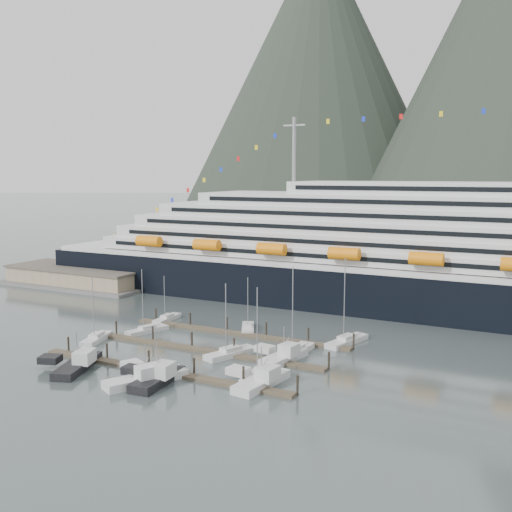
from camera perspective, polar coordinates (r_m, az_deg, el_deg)
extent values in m
plane|color=#4A5756|center=(105.92, -3.69, -9.85)|extent=(1600.00, 1600.00, 0.00)
cone|color=black|center=(746.92, 5.91, 16.51)|extent=(340.00, 340.00, 340.00)
cube|color=black|center=(146.67, 16.17, -3.54)|extent=(210.00, 28.00, 12.00)
cube|color=silver|center=(145.56, 16.27, -1.03)|extent=(205.80, 27.44, 1.50)
cube|color=silver|center=(144.34, 18.25, -0.14)|extent=(185.00, 26.00, 3.20)
cube|color=black|center=(131.57, 17.34, -0.78)|extent=(175.75, 0.20, 1.00)
cube|color=silver|center=(143.66, 19.10, 1.07)|extent=(180.00, 25.00, 3.20)
cube|color=black|center=(131.31, 18.30, 0.58)|extent=(171.00, 0.20, 1.00)
cube|color=silver|center=(143.07, 19.95, 2.30)|extent=(172.00, 24.00, 3.20)
cube|color=black|center=(131.16, 19.25, 1.94)|extent=(163.40, 0.20, 1.00)
cube|color=silver|center=(142.58, 20.80, 3.53)|extent=(160.00, 23.00, 3.20)
cube|color=black|center=(131.13, 20.21, 3.29)|extent=(152.00, 0.20, 1.00)
cube|color=silver|center=(142.19, 21.67, 4.73)|extent=(140.00, 22.00, 3.00)
cube|color=black|center=(131.21, 21.17, 4.60)|extent=(133.00, 0.20, 1.00)
cube|color=silver|center=(141.90, 22.53, 5.89)|extent=(95.00, 20.00, 3.00)
cube|color=black|center=(131.89, 22.15, 5.87)|extent=(90.25, 0.20, 1.00)
cylinder|color=gray|center=(154.55, 3.65, 10.11)|extent=(1.00, 1.00, 16.00)
cylinder|color=orange|center=(160.40, -10.16, 1.40)|extent=(7.00, 2.80, 2.80)
cylinder|color=orange|center=(150.17, -4.70, 1.07)|extent=(7.00, 2.80, 2.80)
cylinder|color=orange|center=(141.50, 1.49, 0.67)|extent=(7.00, 2.80, 2.80)
cylinder|color=orange|center=(134.69, 8.40, 0.23)|extent=(7.00, 2.80, 2.80)
cylinder|color=orange|center=(130.04, 15.91, -0.26)|extent=(7.00, 2.80, 2.80)
cube|color=#595956|center=(181.45, -16.46, -2.59)|extent=(46.00, 20.00, 1.20)
cube|color=#9E866B|center=(181.07, -16.48, -1.90)|extent=(42.00, 16.00, 5.00)
cube|color=#595147|center=(180.65, -16.52, -1.06)|extent=(43.00, 17.00, 0.60)
cube|color=#3F3528|center=(100.62, -9.17, -10.76)|extent=(48.00, 2.00, 0.50)
cylinder|color=black|center=(114.31, -17.43, -8.14)|extent=(0.36, 0.36, 3.20)
cylinder|color=black|center=(108.35, -14.00, -8.89)|extent=(0.36, 0.36, 3.20)
cylinder|color=black|center=(102.83, -10.18, -9.70)|extent=(0.36, 0.36, 3.20)
cylinder|color=black|center=(97.83, -5.92, -10.53)|extent=(0.36, 0.36, 3.20)
cylinder|color=black|center=(93.43, -1.20, -11.39)|extent=(0.36, 0.36, 3.20)
cylinder|color=black|center=(89.72, 3.97, -12.24)|extent=(0.36, 0.36, 3.20)
cube|color=#3F3528|center=(110.80, -5.12, -8.93)|extent=(48.00, 2.00, 0.50)
cylinder|color=black|center=(123.48, -13.16, -6.79)|extent=(0.36, 0.36, 3.20)
cylinder|color=black|center=(117.99, -9.80, -7.39)|extent=(0.36, 0.36, 3.20)
cylinder|color=black|center=(112.94, -6.12, -8.01)|extent=(0.36, 0.36, 3.20)
cylinder|color=black|center=(108.41, -2.11, -8.65)|extent=(0.36, 0.36, 3.20)
cylinder|color=black|center=(104.46, 2.25, -9.29)|extent=(0.36, 0.36, 3.20)
cylinder|color=black|center=(101.15, 6.94, -9.93)|extent=(0.36, 0.36, 3.20)
cube|color=#3F3528|center=(121.53, -1.81, -7.38)|extent=(48.00, 2.00, 0.50)
cylinder|color=black|center=(133.30, -9.52, -5.61)|extent=(0.36, 0.36, 3.20)
cylinder|color=black|center=(128.22, -6.28, -6.08)|extent=(0.36, 0.36, 3.20)
cylinder|color=black|center=(123.60, -2.78, -6.58)|extent=(0.36, 0.36, 3.20)
cylinder|color=black|center=(119.47, 0.98, -7.08)|extent=(0.36, 0.36, 3.20)
cylinder|color=black|center=(115.89, 5.01, -7.58)|extent=(0.36, 0.36, 3.20)
cylinder|color=black|center=(112.92, 9.28, -8.07)|extent=(0.36, 0.36, 3.20)
cube|color=silver|center=(121.09, -14.94, -7.71)|extent=(4.92, 9.32, 1.39)
cube|color=silver|center=(120.86, -14.95, -7.30)|extent=(2.77, 3.56, 0.80)
cylinder|color=gray|center=(118.73, -15.24, -4.74)|extent=(0.16, 0.16, 11.94)
cube|color=silver|center=(125.09, -10.33, -7.07)|extent=(5.20, 9.51, 1.29)
cube|color=silver|center=(124.89, -10.34, -6.71)|extent=(2.77, 3.65, 0.74)
cylinder|color=gray|center=(123.04, -10.76, -4.09)|extent=(0.15, 0.15, 12.36)
cube|color=silver|center=(107.83, -2.43, -9.38)|extent=(6.36, 10.56, 1.51)
cube|color=silver|center=(107.55, -2.44, -8.88)|extent=(3.32, 4.12, 0.86)
cylinder|color=gray|center=(105.39, -2.89, -5.92)|extent=(0.17, 0.17, 12.28)
cube|color=silver|center=(108.64, 3.73, -9.26)|extent=(2.96, 11.70, 1.48)
cube|color=silver|center=(108.36, 3.74, -8.77)|extent=(2.19, 4.12, 0.85)
cylinder|color=gray|center=(105.46, 3.51, -5.10)|extent=(0.17, 0.17, 15.24)
cube|color=silver|center=(134.23, -8.47, -5.99)|extent=(3.03, 8.98, 1.23)
cube|color=silver|center=(134.05, -8.48, -5.68)|extent=(2.02, 3.22, 0.71)
cylinder|color=gray|center=(132.35, -8.71, -3.88)|extent=(0.14, 0.14, 9.37)
cube|color=silver|center=(124.77, -0.77, -6.98)|extent=(6.00, 8.58, 1.31)
cube|color=silver|center=(124.56, -0.77, -6.61)|extent=(3.00, 3.47, 0.75)
cylinder|color=gray|center=(122.59, -0.79, -4.45)|extent=(0.15, 0.15, 10.43)
cube|color=silver|center=(116.57, 8.64, -8.14)|extent=(5.43, 11.54, 1.49)
cube|color=silver|center=(116.31, 8.65, -7.67)|extent=(3.03, 4.32, 0.85)
cylinder|color=gray|center=(113.61, 8.42, -4.12)|extent=(0.17, 0.17, 15.63)
cube|color=silver|center=(96.73, 0.37, -11.43)|extent=(3.00, 9.63, 1.49)
cube|color=silver|center=(96.41, 0.37, -10.88)|extent=(2.21, 3.40, 0.85)
cylinder|color=gray|center=(93.64, 0.12, -7.18)|extent=(0.17, 0.17, 13.90)
cube|color=black|center=(105.06, -16.63, -10.13)|extent=(7.46, 13.05, 1.94)
cube|color=black|center=(106.74, -19.02, -9.27)|extent=(4.03, 3.71, 1.16)
cube|color=silver|center=(103.99, -16.03, -9.20)|extent=(3.81, 4.47, 2.13)
cube|color=black|center=(103.77, -16.05, -8.79)|extent=(3.55, 4.17, 0.48)
cylinder|color=gray|center=(104.04, -16.71, -8.27)|extent=(0.16, 0.16, 4.85)
cube|color=black|center=(95.65, -9.38, -11.70)|extent=(4.55, 11.40, 2.02)
cube|color=black|center=(97.45, -11.55, -10.59)|extent=(3.63, 2.73, 1.21)
cube|color=silver|center=(94.45, -8.82, -10.67)|extent=(3.10, 3.56, 2.23)
cube|color=black|center=(94.20, -8.83, -10.21)|extent=(2.88, 3.32, 0.51)
cylinder|color=gray|center=(94.48, -9.43, -9.58)|extent=(0.16, 0.16, 5.06)
cube|color=silver|center=(96.20, -10.43, -11.61)|extent=(9.04, 13.36, 1.89)
cube|color=silver|center=(100.18, -11.71, -10.14)|extent=(4.19, 4.06, 1.14)
cube|color=silver|center=(94.47, -10.11, -10.80)|extent=(4.16, 4.74, 2.08)
cube|color=black|center=(94.23, -10.12, -10.36)|extent=(3.87, 4.42, 0.47)
cylinder|color=gray|center=(95.12, -10.49, -9.66)|extent=(0.15, 0.15, 4.73)
cube|color=silver|center=(93.47, 0.52, -12.06)|extent=(4.81, 11.85, 1.92)
cube|color=silver|center=(95.44, -1.71, -10.88)|extent=(3.54, 2.91, 1.15)
cube|color=silver|center=(92.26, 1.12, -11.11)|extent=(3.08, 3.75, 2.11)
cube|color=black|center=(92.01, 1.13, -10.66)|extent=(2.86, 3.50, 0.48)
cylinder|color=gray|center=(92.34, 0.52, -10.03)|extent=(0.15, 0.15, 4.80)
cube|color=silver|center=(105.08, 2.65, -9.79)|extent=(4.97, 10.93, 1.92)
cube|color=silver|center=(106.88, 0.84, -8.81)|extent=(3.56, 2.78, 1.15)
cube|color=silver|center=(103.99, 3.15, -8.92)|extent=(3.12, 3.52, 2.11)
cube|color=black|center=(103.77, 3.15, -8.51)|extent=(2.90, 3.29, 0.48)
cylinder|color=gray|center=(104.08, 2.67, -7.96)|extent=(0.15, 0.15, 4.79)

